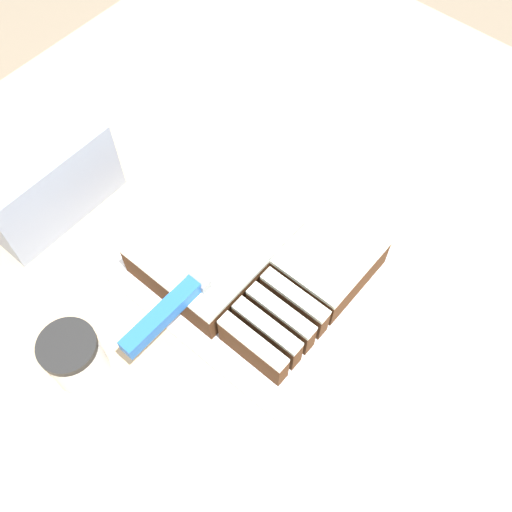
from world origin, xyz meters
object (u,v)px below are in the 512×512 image
object	(u,v)px
coffee_cup	(75,358)
knife	(184,295)
cake_board	(256,267)
cake	(255,251)
storage_box	(30,169)

from	to	relation	value
coffee_cup	knife	bearing A→B (deg)	-20.76
cake_board	knife	xyz separation A→B (m)	(-0.12, 0.02, 0.07)
knife	coffee_cup	world-z (taller)	coffee_cup
cake_board	knife	bearing A→B (deg)	171.36
cake	storage_box	distance (m)	0.36
cake_board	storage_box	xyz separation A→B (m)	(-0.12, 0.34, 0.06)
cake_board	coffee_cup	bearing A→B (deg)	164.57
knife	cake_board	bearing A→B (deg)	-8.14
knife	storage_box	xyz separation A→B (m)	(0.00, 0.32, -0.01)
cake	cake_board	bearing A→B (deg)	-130.92
coffee_cup	cake	bearing A→B (deg)	-14.01
cake	coffee_cup	size ratio (longest dim) A/B	3.13
knife	coffee_cup	xyz separation A→B (m)	(-0.15, 0.06, -0.03)
storage_box	cake_board	bearing A→B (deg)	-71.10
cake_board	coffee_cup	size ratio (longest dim) A/B	3.74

